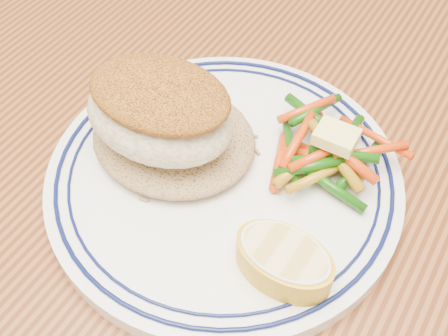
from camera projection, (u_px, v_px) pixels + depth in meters
dining_table at (231, 275)px, 0.47m from camera, size 1.50×0.90×0.75m
plate at (224, 177)px, 0.40m from camera, size 0.25×0.25×0.02m
rice_pilaf at (173, 135)px, 0.40m from camera, size 0.12×0.11×0.02m
fish_fillet at (159, 110)px, 0.37m from camera, size 0.11×0.08×0.05m
vegetable_pile at (326, 151)px, 0.39m from camera, size 0.10×0.10×0.03m
butter_pat at (336, 137)px, 0.37m from camera, size 0.03×0.02×0.01m
lemon_wedge at (284, 260)px, 0.34m from camera, size 0.06×0.06×0.02m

